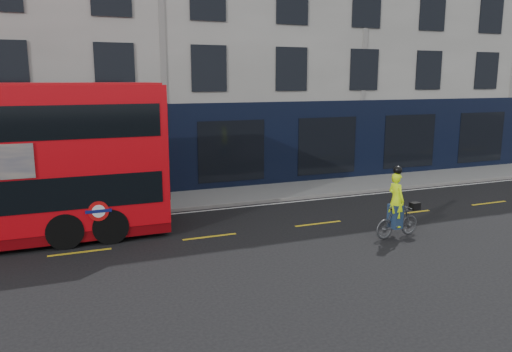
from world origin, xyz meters
TOP-DOWN VIEW (x-y plane):
  - ground at (0.00, 0.00)m, footprint 120.00×120.00m
  - pavement at (0.00, 6.50)m, footprint 60.00×3.00m
  - kerb at (0.00, 5.00)m, footprint 60.00×0.12m
  - building_terrace at (0.00, 12.94)m, footprint 50.00×10.07m
  - road_edge_line at (0.00, 4.70)m, footprint 58.00×0.10m
  - lane_dashes at (0.00, 1.50)m, footprint 58.00×0.12m
  - cyclist at (5.60, -0.78)m, footprint 1.76×0.67m

SIDE VIEW (x-z plane):
  - ground at x=0.00m, z-range 0.00..0.00m
  - road_edge_line at x=0.00m, z-range 0.00..0.01m
  - lane_dashes at x=0.00m, z-range 0.00..0.01m
  - pavement at x=0.00m, z-range 0.00..0.12m
  - kerb at x=0.00m, z-range 0.00..0.13m
  - cyclist at x=5.60m, z-range -0.38..1.97m
  - building_terrace at x=0.00m, z-range -0.01..14.99m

